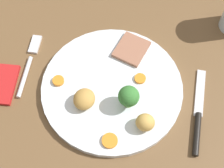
{
  "coord_description": "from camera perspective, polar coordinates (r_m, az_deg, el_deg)",
  "views": [
    {
      "loc": [
        7.16,
        -31.24,
        63.69
      ],
      "look_at": [
        1.96,
        -0.79,
        6.0
      ],
      "focal_mm": 53.46,
      "sensor_mm": 36.0,
      "label": 1
    }
  ],
  "objects": [
    {
      "name": "dining_table",
      "position": [
        0.7,
        -1.48,
        -0.82
      ],
      "size": [
        120.0,
        84.0,
        3.6
      ],
      "primitive_type": "cube",
      "color": "brown",
      "rests_on": "ground"
    },
    {
      "name": "dinner_plate",
      "position": [
        0.67,
        0.0,
        -0.69
      ],
      "size": [
        28.29,
        28.29,
        1.4
      ],
      "primitive_type": "cylinder",
      "color": "white",
      "rests_on": "dining_table"
    },
    {
      "name": "meat_slice_main",
      "position": [
        0.71,
        3.35,
        5.97
      ],
      "size": [
        7.86,
        8.37,
        0.8
      ],
      "primitive_type": "cube",
      "rotation": [
        0.0,
        0.0,
        1.24
      ],
      "color": "#9E664C",
      "rests_on": "dinner_plate"
    },
    {
      "name": "roast_potato_left",
      "position": [
        0.64,
        -4.77,
        -2.58
      ],
      "size": [
        5.03,
        5.29,
        3.18
      ],
      "primitive_type": "ellipsoid",
      "rotation": [
        0.0,
        0.0,
        2.91
      ],
      "color": "#BC8C42",
      "rests_on": "dinner_plate"
    },
    {
      "name": "roast_potato_right",
      "position": [
        0.62,
        5.71,
        -6.55
      ],
      "size": [
        3.76,
        3.55,
        3.27
      ],
      "primitive_type": "ellipsoid",
      "rotation": [
        0.0,
        0.0,
        0.06
      ],
      "color": "tan",
      "rests_on": "dinner_plate"
    },
    {
      "name": "carrot_coin_front",
      "position": [
        0.67,
        4.83,
        0.94
      ],
      "size": [
        2.3,
        2.3,
        0.53
      ],
      "primitive_type": "cylinder",
      "color": "orange",
      "rests_on": "dinner_plate"
    },
    {
      "name": "carrot_coin_back",
      "position": [
        0.62,
        -0.38,
        -9.67
      ],
      "size": [
        2.94,
        2.94,
        0.57
      ],
      "primitive_type": "cylinder",
      "color": "orange",
      "rests_on": "dinner_plate"
    },
    {
      "name": "carrot_coin_side",
      "position": [
        0.67,
        -9.16,
        0.55
      ],
      "size": [
        2.32,
        2.32,
        0.69
      ],
      "primitive_type": "cylinder",
      "color": "orange",
      "rests_on": "dinner_plate"
    },
    {
      "name": "broccoli_floret",
      "position": [
        0.62,
        2.87,
        -2.18
      ],
      "size": [
        4.04,
        4.04,
        5.37
      ],
      "color": "#8CB766",
      "rests_on": "dinner_plate"
    },
    {
      "name": "fork",
      "position": [
        0.72,
        -13.99,
        3.52
      ],
      "size": [
        2.09,
        15.28,
        0.9
      ],
      "rotation": [
        0.0,
        0.0,
        1.59
      ],
      "color": "silver",
      "rests_on": "dining_table"
    },
    {
      "name": "knife",
      "position": [
        0.67,
        14.5,
        -5.66
      ],
      "size": [
        1.95,
        18.53,
        1.2
      ],
      "rotation": [
        0.0,
        0.0,
        1.55
      ],
      "color": "black",
      "rests_on": "dining_table"
    }
  ]
}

